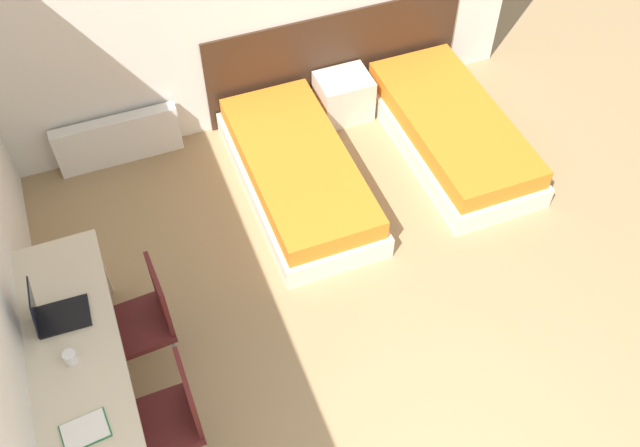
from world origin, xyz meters
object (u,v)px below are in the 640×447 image
object	(u,v)px
bed_near_door	(451,131)
chair_near_notebook	(172,415)
nightstand	(344,96)
laptop	(53,313)
chair_near_laptop	(146,316)
bed_near_window	(298,174)

from	to	relation	value
bed_near_door	chair_near_notebook	bearing A→B (deg)	-147.31
bed_near_door	chair_near_notebook	xyz separation A→B (m)	(-3.00, -1.93, 0.31)
nightstand	laptop	distance (m)	3.43
nightstand	laptop	bearing A→B (deg)	-145.59
bed_near_door	nightstand	size ratio (longest dim) A/B	3.97
laptop	chair_near_laptop	bearing A→B (deg)	-1.41
bed_near_door	chair_near_notebook	distance (m)	3.58
chair_near_laptop	laptop	world-z (taller)	laptop
bed_near_window	nightstand	distance (m)	1.07
chair_near_laptop	laptop	size ratio (longest dim) A/B	2.70
bed_near_window	bed_near_door	xyz separation A→B (m)	(1.48, 0.00, 0.00)
nightstand	chair_near_laptop	bearing A→B (deg)	-139.32
chair_near_laptop	chair_near_notebook	world-z (taller)	same
bed_near_door	laptop	size ratio (longest dim) A/B	5.73
nightstand	chair_near_notebook	distance (m)	3.53
bed_near_window	chair_near_notebook	world-z (taller)	chair_near_notebook
bed_near_door	nightstand	distance (m)	1.07
chair_near_laptop	bed_near_door	bearing A→B (deg)	17.85
chair_near_laptop	chair_near_notebook	size ratio (longest dim) A/B	1.00
bed_near_window	bed_near_door	world-z (taller)	same
nightstand	laptop	xyz separation A→B (m)	(-2.79, -1.91, 0.58)
bed_near_window	nightstand	xyz separation A→B (m)	(0.74, 0.78, 0.02)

